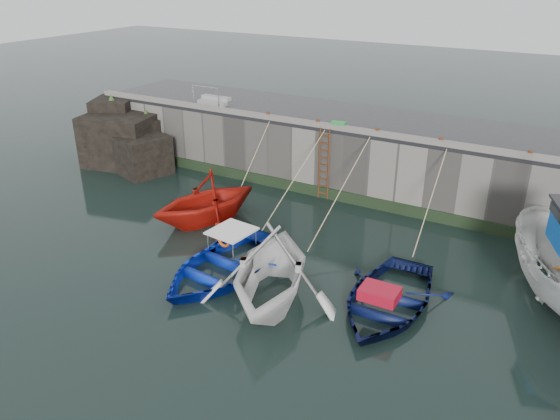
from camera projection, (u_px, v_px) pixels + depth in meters
The scene contains 22 objects.
ground at pixel (235, 330), 15.63m from camera, with size 120.00×120.00×0.00m, color black.
quay_back at pixel (388, 157), 24.87m from camera, with size 30.00×5.00×3.00m, color slate.
road_back at pixel (391, 123), 24.21m from camera, with size 30.00×5.00×0.16m, color black.
kerb_back at pixel (372, 132), 22.28m from camera, with size 30.00×0.30×0.20m, color slate.
algae_back at pixel (365, 201), 23.38m from camera, with size 30.00×0.08×0.50m, color black.
rock_outcrop at pixel (126, 139), 28.14m from camera, with size 5.85×4.24×3.41m.
ladder at pixel (324, 164), 23.70m from camera, with size 0.51×0.08×3.20m.
boat_near_white at pixel (207, 220), 22.26m from camera, with size 3.95×4.58×2.41m, color #B71A0F.
boat_near_white_rope at pixel (253, 192), 25.03m from camera, with size 0.04×3.29×3.10m, color tan, non-canonical shape.
boat_near_blue at pixel (224, 273), 18.51m from camera, with size 3.82×5.34×1.11m, color #0B28AE.
boat_near_blue_rope at pixel (294, 218), 22.48m from camera, with size 0.04×5.69×3.10m, color tan, non-canonical shape.
boat_near_blacktrim at pixel (271, 299), 17.06m from camera, with size 4.52×5.23×2.76m, color silver.
boat_near_blacktrim_rope at pixel (340, 232), 21.26m from camera, with size 0.04×6.21×3.10m, color tan, non-canonical shape.
boat_near_navy at pixel (386, 306), 16.73m from camera, with size 3.56×4.98×1.03m, color #09113B.
boat_near_navy_rope at pixel (428, 244), 20.35m from camera, with size 0.04×4.93×3.10m, color tan, non-canonical shape.
fish_crate at pixel (339, 125), 23.13m from camera, with size 0.60×0.39×0.28m, color #18862C.
railing at pixel (214, 100), 27.06m from camera, with size 1.60×1.05×1.00m.
bollard_a at pixel (268, 115), 24.61m from camera, with size 0.18×0.18×0.28m, color #3F1E0F.
bollard_b at pixel (318, 123), 23.48m from camera, with size 0.18×0.18×0.28m, color #3F1E0F.
bollard_c at pixel (377, 132), 22.26m from camera, with size 0.18×0.18×0.28m, color #3F1E0F.
bollard_d at pixel (441, 141), 21.08m from camera, with size 0.18×0.18×0.28m, color #3F1E0F.
bollard_e at pixel (530, 154), 19.63m from camera, with size 0.18×0.18×0.28m, color #3F1E0F.
Camera 1 is at (7.47, -10.45, 9.62)m, focal length 35.00 mm.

